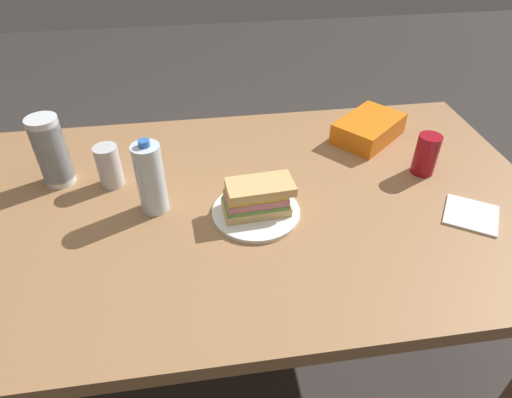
{
  "coord_description": "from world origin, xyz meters",
  "views": [
    {
      "loc": [
        -0.11,
        -0.93,
        1.47
      ],
      "look_at": [
        0.02,
        -0.06,
        0.77
      ],
      "focal_mm": 30.74,
      "sensor_mm": 36.0,
      "label": 1
    }
  ],
  "objects_px": {
    "chip_bag": "(369,129)",
    "plastic_cup_stack": "(51,151)",
    "water_bottle_tall": "(151,178)",
    "soda_can_red": "(426,154)",
    "dining_table": "(246,223)",
    "paper_plate": "(256,212)",
    "soda_can_silver": "(109,166)",
    "sandwich": "(257,197)"
  },
  "relations": [
    {
      "from": "chip_bag",
      "to": "plastic_cup_stack",
      "type": "distance_m",
      "value": 0.96
    },
    {
      "from": "water_bottle_tall",
      "to": "plastic_cup_stack",
      "type": "xyz_separation_m",
      "value": [
        -0.27,
        0.16,
        0.0
      ]
    },
    {
      "from": "soda_can_red",
      "to": "water_bottle_tall",
      "type": "height_order",
      "value": "water_bottle_tall"
    },
    {
      "from": "dining_table",
      "to": "soda_can_red",
      "type": "height_order",
      "value": "soda_can_red"
    },
    {
      "from": "dining_table",
      "to": "soda_can_red",
      "type": "relative_size",
      "value": 13.5
    },
    {
      "from": "soda_can_red",
      "to": "water_bottle_tall",
      "type": "relative_size",
      "value": 0.58
    },
    {
      "from": "paper_plate",
      "to": "dining_table",
      "type": "bearing_deg",
      "value": 106.47
    },
    {
      "from": "chip_bag",
      "to": "soda_can_silver",
      "type": "bearing_deg",
      "value": 149.62
    },
    {
      "from": "sandwich",
      "to": "chip_bag",
      "type": "relative_size",
      "value": 0.82
    },
    {
      "from": "plastic_cup_stack",
      "to": "chip_bag",
      "type": "bearing_deg",
      "value": 6.24
    },
    {
      "from": "soda_can_silver",
      "to": "sandwich",
      "type": "bearing_deg",
      "value": -25.99
    },
    {
      "from": "soda_can_red",
      "to": "soda_can_silver",
      "type": "height_order",
      "value": "same"
    },
    {
      "from": "dining_table",
      "to": "sandwich",
      "type": "distance_m",
      "value": 0.15
    },
    {
      "from": "dining_table",
      "to": "sandwich",
      "type": "relative_size",
      "value": 8.78
    },
    {
      "from": "chip_bag",
      "to": "plastic_cup_stack",
      "type": "xyz_separation_m",
      "value": [
        -0.96,
        -0.1,
        0.07
      ]
    },
    {
      "from": "dining_table",
      "to": "chip_bag",
      "type": "xyz_separation_m",
      "value": [
        0.44,
        0.27,
        0.12
      ]
    },
    {
      "from": "sandwich",
      "to": "soda_can_silver",
      "type": "relative_size",
      "value": 1.54
    },
    {
      "from": "dining_table",
      "to": "paper_plate",
      "type": "relative_size",
      "value": 7.15
    },
    {
      "from": "soda_can_red",
      "to": "chip_bag",
      "type": "xyz_separation_m",
      "value": [
        -0.09,
        0.21,
        -0.03
      ]
    },
    {
      "from": "dining_table",
      "to": "plastic_cup_stack",
      "type": "bearing_deg",
      "value": 162.39
    },
    {
      "from": "sandwich",
      "to": "soda_can_red",
      "type": "height_order",
      "value": "soda_can_red"
    },
    {
      "from": "soda_can_red",
      "to": "dining_table",
      "type": "bearing_deg",
      "value": -173.93
    },
    {
      "from": "dining_table",
      "to": "soda_can_red",
      "type": "distance_m",
      "value": 0.55
    },
    {
      "from": "dining_table",
      "to": "water_bottle_tall",
      "type": "relative_size",
      "value": 7.87
    },
    {
      "from": "paper_plate",
      "to": "soda_can_red",
      "type": "bearing_deg",
      "value": 13.03
    },
    {
      "from": "soda_can_red",
      "to": "plastic_cup_stack",
      "type": "height_order",
      "value": "plastic_cup_stack"
    },
    {
      "from": "dining_table",
      "to": "sandwich",
      "type": "xyz_separation_m",
      "value": [
        0.02,
        -0.06,
        0.14
      ]
    },
    {
      "from": "chip_bag",
      "to": "soda_can_silver",
      "type": "distance_m",
      "value": 0.82
    },
    {
      "from": "plastic_cup_stack",
      "to": "soda_can_silver",
      "type": "relative_size",
      "value": 1.66
    },
    {
      "from": "chip_bag",
      "to": "water_bottle_tall",
      "type": "bearing_deg",
      "value": 161.22
    },
    {
      "from": "soda_can_red",
      "to": "paper_plate",
      "type": "bearing_deg",
      "value": -166.97
    },
    {
      "from": "soda_can_red",
      "to": "sandwich",
      "type": "bearing_deg",
      "value": -167.11
    },
    {
      "from": "water_bottle_tall",
      "to": "plastic_cup_stack",
      "type": "bearing_deg",
      "value": 149.26
    },
    {
      "from": "chip_bag",
      "to": "water_bottle_tall",
      "type": "height_order",
      "value": "water_bottle_tall"
    },
    {
      "from": "chip_bag",
      "to": "water_bottle_tall",
      "type": "xyz_separation_m",
      "value": [
        -0.68,
        -0.27,
        0.06
      ]
    },
    {
      "from": "sandwich",
      "to": "water_bottle_tall",
      "type": "xyz_separation_m",
      "value": [
        -0.26,
        0.06,
        0.05
      ]
    },
    {
      "from": "paper_plate",
      "to": "plastic_cup_stack",
      "type": "xyz_separation_m",
      "value": [
        -0.53,
        0.23,
        0.1
      ]
    },
    {
      "from": "chip_bag",
      "to": "plastic_cup_stack",
      "type": "relative_size",
      "value": 1.13
    },
    {
      "from": "water_bottle_tall",
      "to": "dining_table",
      "type": "bearing_deg",
      "value": -0.25
    },
    {
      "from": "sandwich",
      "to": "chip_bag",
      "type": "height_order",
      "value": "sandwich"
    },
    {
      "from": "dining_table",
      "to": "water_bottle_tall",
      "type": "distance_m",
      "value": 0.3
    },
    {
      "from": "paper_plate",
      "to": "sandwich",
      "type": "relative_size",
      "value": 1.23
    }
  ]
}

